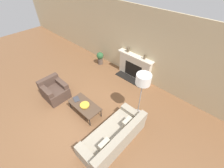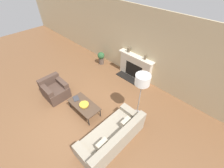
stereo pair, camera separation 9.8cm
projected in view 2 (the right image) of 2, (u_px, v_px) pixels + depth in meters
ground_plane at (81, 116)px, 5.11m from camera, size 18.00×18.00×0.00m
wall_back at (141, 46)px, 5.84m from camera, size 18.00×0.06×2.90m
fireplace at (135, 67)px, 6.41m from camera, size 1.64×0.59×1.06m
couch at (112, 136)px, 4.24m from camera, size 0.87×2.03×0.72m
armchair_near at (55, 90)px, 5.65m from camera, size 0.86×0.79×0.76m
coffee_table at (84, 105)px, 5.03m from camera, size 1.14×0.57×0.38m
bowl at (84, 105)px, 4.94m from camera, size 0.31×0.31×0.07m
book at (76, 98)px, 5.19m from camera, size 0.30×0.26×0.02m
floor_lamp at (142, 83)px, 4.21m from camera, size 0.43×0.43×1.73m
mantel_vase_left at (129, 50)px, 6.22m from camera, size 0.12×0.12×0.19m
mantel_vase_center_left at (145, 57)px, 5.78m from camera, size 0.08×0.08×0.19m
potted_plant at (101, 57)px, 7.31m from camera, size 0.33×0.33×0.63m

